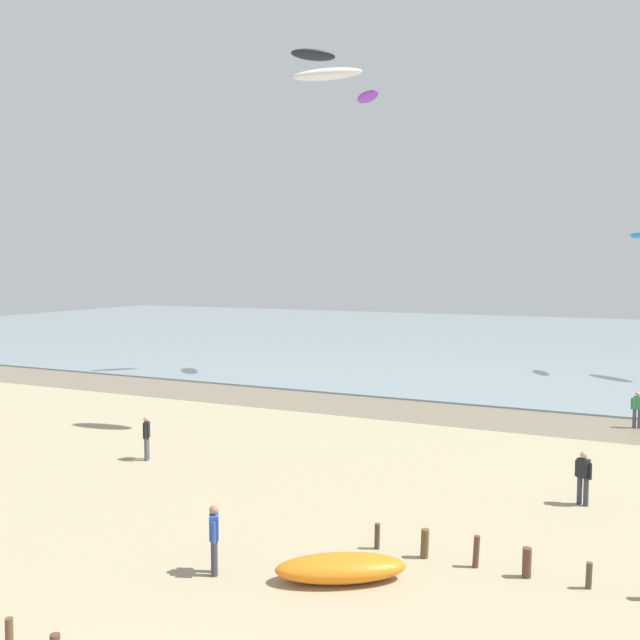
{
  "coord_description": "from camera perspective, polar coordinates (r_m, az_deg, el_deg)",
  "views": [
    {
      "loc": [
        7.76,
        -6.8,
        7.46
      ],
      "look_at": [
        -1.64,
        13.43,
        5.74
      ],
      "focal_mm": 38.59,
      "sensor_mm": 36.0,
      "label": 1
    }
  ],
  "objects": [
    {
      "name": "person_by_waterline",
      "position": [
        17.67,
        -8.78,
        -17.38
      ],
      "size": [
        0.38,
        0.5,
        1.71
      ],
      "color": "#383842",
      "rests_on": "ground"
    },
    {
      "name": "person_mid_beach",
      "position": [
        23.57,
        20.99,
        -12.01
      ],
      "size": [
        0.52,
        0.36,
        1.71
      ],
      "color": "#383842",
      "rests_on": "ground"
    },
    {
      "name": "grounded_kite",
      "position": [
        17.39,
        1.74,
        -19.86
      ],
      "size": [
        3.29,
        2.56,
        0.63
      ],
      "primitive_type": "ellipsoid",
      "rotation": [
        0.0,
        0.0,
        0.53
      ],
      "color": "orange",
      "rests_on": "ground"
    },
    {
      "name": "person_far_down_beach",
      "position": [
        35.33,
        24.82,
        -6.68
      ],
      "size": [
        0.57,
        0.23,
        1.71
      ],
      "color": "#4C4C56",
      "rests_on": "ground"
    },
    {
      "name": "wet_sand_strip",
      "position": [
        35.65,
        11.9,
        -7.77
      ],
      "size": [
        120.0,
        5.32,
        0.01
      ],
      "primitive_type": "cube",
      "color": "#7A6D59",
      "rests_on": "ground"
    },
    {
      "name": "kite_aloft_2",
      "position": [
        51.82,
        25.0,
        6.39
      ],
      "size": [
        1.81,
        2.86,
        0.51
      ],
      "primitive_type": "ellipsoid",
      "rotation": [
        -0.09,
        0.0,
        5.08
      ],
      "color": "#2384D1"
    },
    {
      "name": "kite_aloft_3",
      "position": [
        31.99,
        0.58,
        19.71
      ],
      "size": [
        3.33,
        1.53,
        0.71
      ],
      "primitive_type": "ellipsoid",
      "rotation": [
        0.21,
        0.0,
        0.14
      ],
      "color": "white"
    },
    {
      "name": "kite_aloft_6",
      "position": [
        48.78,
        3.97,
        17.99
      ],
      "size": [
        2.86,
        2.99,
        0.71
      ],
      "primitive_type": "ellipsoid",
      "rotation": [
        0.24,
        0.0,
        2.31
      ],
      "color": "purple"
    },
    {
      "name": "kite_aloft_4",
      "position": [
        49.89,
        -0.56,
        21.12
      ],
      "size": [
        3.05,
        3.05,
        0.86
      ],
      "primitive_type": "ellipsoid",
      "rotation": [
        -0.39,
        0.0,
        0.79
      ],
      "color": "black"
    },
    {
      "name": "person_right_flank",
      "position": [
        27.79,
        -14.18,
        -9.35
      ],
      "size": [
        0.37,
        0.51,
        1.71
      ],
      "color": "#4C4C56",
      "rests_on": "ground"
    },
    {
      "name": "sea",
      "position": [
        72.45,
        18.65,
        -1.71
      ],
      "size": [
        160.0,
        70.0,
        0.1
      ],
      "primitive_type": "cube",
      "color": "#7F939E",
      "rests_on": "ground"
    }
  ]
}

